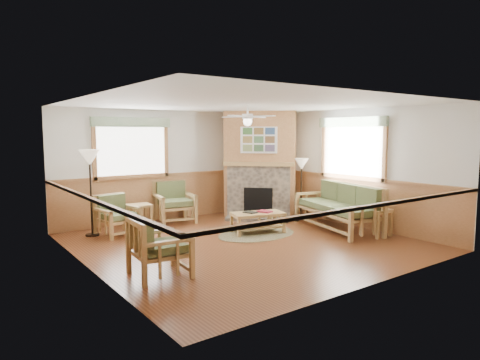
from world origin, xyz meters
TOP-DOWN VIEW (x-y plane):
  - floor at (0.00, 0.00)m, footprint 6.00×6.00m
  - ceiling at (0.00, 0.00)m, footprint 6.00×6.00m
  - wall_back at (0.00, 3.00)m, footprint 6.00×0.02m
  - wall_front at (0.00, -3.00)m, footprint 6.00×0.02m
  - wall_left at (-3.00, 0.00)m, footprint 0.02×6.00m
  - wall_right at (3.00, 0.00)m, footprint 0.02×6.00m
  - wainscot at (0.00, 0.00)m, footprint 6.00×6.00m
  - fireplace at (2.05, 2.05)m, footprint 3.11×3.11m
  - window_back at (-1.10, 2.96)m, footprint 1.90×0.16m
  - window_right at (2.96, -0.20)m, footprint 0.16×1.90m
  - ceiling_fan at (0.30, 0.30)m, footprint 1.59×1.59m
  - sofa at (2.35, -0.31)m, footprint 2.38×1.42m
  - armchair_back_left at (-1.81, 2.06)m, footprint 0.87×0.87m
  - armchair_back_right at (-0.22, 2.55)m, footprint 1.00×1.00m
  - armchair_left at (-2.23, -0.87)m, footprint 0.85×0.85m
  - coffee_table at (0.71, 0.47)m, footprint 1.22×0.84m
  - end_table_chairs at (-1.12, 2.50)m, footprint 0.52×0.50m
  - end_table_sofa at (2.55, -1.20)m, footprint 0.51×0.49m
  - footstool at (1.33, 0.82)m, footprint 0.42×0.42m
  - braided_rug at (0.60, 0.37)m, footprint 2.31×2.31m
  - floor_lamp_left at (-2.27, 2.32)m, footprint 0.46×0.46m
  - floor_lamp_right at (2.55, 1.05)m, footprint 0.46×0.46m
  - book_red at (0.86, 0.42)m, footprint 0.31×0.36m
  - book_dark at (0.56, 0.54)m, footprint 0.26×0.31m

SIDE VIEW (x-z plane):
  - floor at x=0.00m, z-range -0.01..0.00m
  - braided_rug at x=0.60m, z-range 0.00..0.01m
  - footstool at x=1.33m, z-range 0.00..0.36m
  - coffee_table at x=0.71m, z-range 0.00..0.44m
  - end_table_chairs at x=-1.12m, z-range 0.00..0.53m
  - end_table_sofa at x=2.55m, z-range 0.00..0.57m
  - armchair_back_left at x=-1.81m, z-range 0.00..0.85m
  - armchair_left at x=-2.23m, z-range 0.00..0.89m
  - book_dark at x=0.56m, z-range 0.46..0.48m
  - book_red at x=0.86m, z-range 0.46..0.49m
  - armchair_back_right at x=-0.22m, z-range 0.00..0.98m
  - sofa at x=2.35m, z-range 0.00..1.02m
  - wainscot at x=0.00m, z-range 0.00..1.10m
  - floor_lamp_right at x=2.55m, z-range 0.00..1.54m
  - floor_lamp_left at x=-2.27m, z-range 0.00..1.82m
  - wall_back at x=0.00m, z-range 0.00..2.70m
  - wall_front at x=0.00m, z-range 0.00..2.70m
  - wall_left at x=-3.00m, z-range 0.00..2.70m
  - wall_right at x=3.00m, z-range 0.00..2.70m
  - fireplace at x=2.05m, z-range 0.00..2.70m
  - window_back at x=-1.10m, z-range 1.78..3.28m
  - window_right at x=2.96m, z-range 1.78..3.28m
  - ceiling_fan at x=0.30m, z-range 2.48..2.84m
  - ceiling at x=0.00m, z-range 2.70..2.71m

